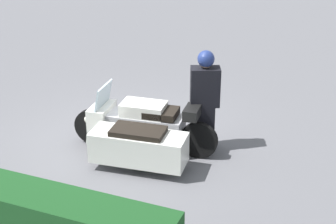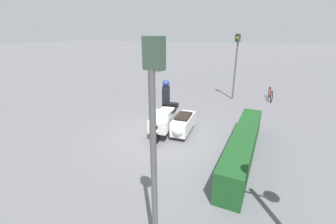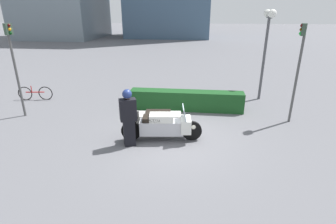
{
  "view_description": "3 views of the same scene",
  "coord_description": "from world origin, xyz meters",
  "views": [
    {
      "loc": [
        -3.71,
        7.21,
        4.32
      ],
      "look_at": [
        -1.02,
        0.6,
        1.12
      ],
      "focal_mm": 55.0,
      "sensor_mm": 36.0,
      "label": 1
    },
    {
      "loc": [
        6.68,
        3.38,
        3.58
      ],
      "look_at": [
        0.09,
        0.25,
        0.99
      ],
      "focal_mm": 24.0,
      "sensor_mm": 36.0,
      "label": 2
    },
    {
      "loc": [
        0.78,
        -7.61,
        3.95
      ],
      "look_at": [
        -0.15,
        0.34,
        0.83
      ],
      "focal_mm": 28.0,
      "sensor_mm": 36.0,
      "label": 3
    }
  ],
  "objects": [
    {
      "name": "police_motorcycle",
      "position": [
        -0.31,
        0.29,
        0.47
      ],
      "size": [
        2.6,
        1.32,
        1.16
      ],
      "rotation": [
        0.0,
        0.0,
        0.11
      ],
      "color": "black",
      "rests_on": "ground"
    },
    {
      "name": "ground_plane",
      "position": [
        0.0,
        0.0,
        0.0
      ],
      "size": [
        160.0,
        160.0,
        0.0
      ],
      "primitive_type": "plane",
      "color": "slate"
    },
    {
      "name": "officer_rider",
      "position": [
        -1.26,
        -0.48,
        0.95
      ],
      "size": [
        0.57,
        0.47,
        1.81
      ],
      "rotation": [
        0.0,
        0.0,
        1.97
      ],
      "color": "black",
      "rests_on": "ground"
    },
    {
      "name": "hedge_bush_curbside",
      "position": [
        0.34,
        2.84,
        0.41
      ],
      "size": [
        4.71,
        0.63,
        0.81
      ],
      "primitive_type": "cube",
      "color": "#19471E",
      "rests_on": "ground"
    }
  ]
}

